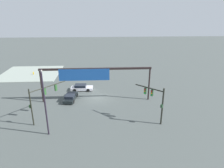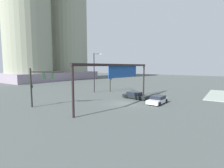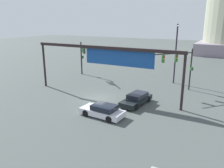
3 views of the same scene
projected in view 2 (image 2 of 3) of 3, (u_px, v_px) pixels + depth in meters
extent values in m
plane|color=#464D4B|center=(125.00, 104.00, 26.69)|extent=(182.52, 182.52, 0.00)
cylinder|color=black|center=(110.00, 80.00, 38.81)|extent=(0.18, 0.18, 5.57)
cylinder|color=black|center=(113.00, 70.00, 35.64)|extent=(4.16, 4.60, 0.14)
cube|color=#254F24|center=(113.00, 73.00, 36.34)|extent=(0.41, 0.41, 0.95)
cylinder|color=red|center=(113.00, 71.00, 36.35)|extent=(0.18, 0.19, 0.20)
cylinder|color=orange|center=(113.00, 73.00, 36.38)|extent=(0.18, 0.19, 0.20)
cylinder|color=green|center=(113.00, 74.00, 36.41)|extent=(0.18, 0.19, 0.20)
cube|color=#254F24|center=(115.00, 73.00, 34.48)|extent=(0.41, 0.41, 0.95)
cylinder|color=red|center=(116.00, 71.00, 34.49)|extent=(0.18, 0.19, 0.20)
cylinder|color=orange|center=(116.00, 73.00, 34.52)|extent=(0.18, 0.19, 0.20)
cylinder|color=green|center=(116.00, 74.00, 34.55)|extent=(0.18, 0.19, 0.20)
cube|color=#254F24|center=(111.00, 79.00, 38.85)|extent=(0.38, 0.38, 0.44)
cylinder|color=black|center=(31.00, 88.00, 24.27)|extent=(0.23, 0.23, 5.54)
cylinder|color=black|center=(48.00, 72.00, 24.50)|extent=(3.43, 3.26, 0.17)
cube|color=#203D26|center=(44.00, 76.00, 24.46)|extent=(0.41, 0.41, 0.95)
cylinder|color=red|center=(44.00, 74.00, 24.59)|extent=(0.19, 0.18, 0.20)
cylinder|color=orange|center=(44.00, 76.00, 24.62)|extent=(0.19, 0.18, 0.20)
cylinder|color=green|center=(44.00, 78.00, 24.65)|extent=(0.19, 0.18, 0.20)
cube|color=#203D26|center=(52.00, 76.00, 24.69)|extent=(0.41, 0.41, 0.95)
cylinder|color=red|center=(52.00, 74.00, 24.82)|extent=(0.19, 0.18, 0.20)
cylinder|color=orange|center=(52.00, 76.00, 24.85)|extent=(0.19, 0.18, 0.20)
cylinder|color=green|center=(52.00, 78.00, 24.88)|extent=(0.19, 0.18, 0.20)
cube|color=#203D26|center=(32.00, 86.00, 24.50)|extent=(0.38, 0.38, 0.44)
cylinder|color=black|center=(94.00, 73.00, 37.84)|extent=(0.20, 0.20, 8.61)
cylinder|color=black|center=(97.00, 54.00, 37.15)|extent=(0.57, 1.57, 0.12)
ellipsoid|color=silver|center=(101.00, 54.00, 36.92)|extent=(0.46, 0.66, 0.20)
cylinder|color=black|center=(73.00, 92.00, 19.31)|extent=(0.28, 0.28, 5.82)
cylinder|color=black|center=(144.00, 80.00, 34.88)|extent=(0.28, 0.28, 5.82)
cube|color=black|center=(119.00, 65.00, 26.77)|extent=(19.44, 0.35, 0.35)
cube|color=#184792|center=(124.00, 71.00, 28.62)|extent=(8.72, 0.08, 2.06)
cube|color=gray|center=(52.00, 76.00, 73.79)|extent=(38.62, 18.96, 3.16)
cylinder|color=gray|center=(27.00, 10.00, 63.15)|extent=(16.96, 16.96, 46.21)
cylinder|color=gray|center=(68.00, 21.00, 79.23)|extent=(16.96, 16.96, 46.21)
cube|color=black|center=(136.00, 96.00, 30.85)|extent=(2.26, 4.85, 0.55)
cube|color=black|center=(134.00, 93.00, 30.98)|extent=(1.80, 2.59, 0.50)
cylinder|color=black|center=(145.00, 97.00, 30.54)|extent=(0.29, 0.66, 0.64)
cylinder|color=black|center=(140.00, 99.00, 29.30)|extent=(0.29, 0.66, 0.64)
cylinder|color=black|center=(131.00, 95.00, 32.43)|extent=(0.29, 0.66, 0.64)
cylinder|color=black|center=(126.00, 97.00, 31.19)|extent=(0.29, 0.66, 0.64)
cube|color=silver|center=(157.00, 101.00, 26.88)|extent=(4.46, 2.10, 0.55)
cube|color=black|center=(158.00, 97.00, 27.03)|extent=(2.36, 1.77, 0.50)
cylinder|color=black|center=(159.00, 104.00, 25.29)|extent=(0.65, 0.25, 0.64)
cylinder|color=black|center=(148.00, 102.00, 26.36)|extent=(0.65, 0.25, 0.64)
cylinder|color=black|center=(166.00, 101.00, 27.42)|extent=(0.65, 0.25, 0.64)
cylinder|color=black|center=(156.00, 99.00, 28.49)|extent=(0.65, 0.25, 0.64)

